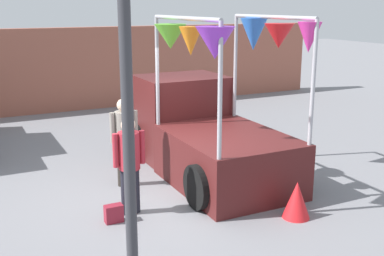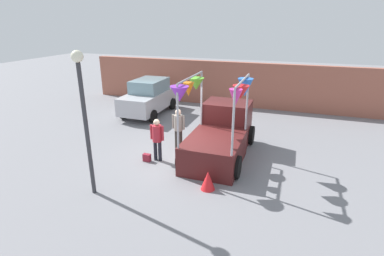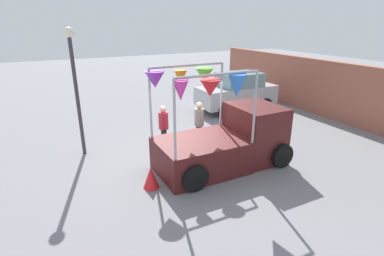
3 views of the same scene
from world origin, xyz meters
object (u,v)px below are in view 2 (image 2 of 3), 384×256
at_px(parked_car, 149,97).
at_px(street_lamp, 83,106).
at_px(person_vendor, 178,125).
at_px(handbag, 147,158).
at_px(vendor_truck, 221,132).
at_px(person_customer, 157,136).
at_px(folded_kite_bundle_crimson, 208,180).

relative_size(parked_car, street_lamp, 0.96).
relative_size(person_vendor, handbag, 5.89).
xyz_separation_m(vendor_truck, person_customer, (-2.02, -1.38, 0.07)).
distance_m(parked_car, person_customer, 5.97).
distance_m(person_customer, folded_kite_bundle_crimson, 2.73).
relative_size(parked_car, handbag, 14.29).
xyz_separation_m(parked_car, person_vendor, (3.28, -3.95, 0.05)).
distance_m(person_customer, street_lamp, 3.26).
height_order(handbag, folded_kite_bundle_crimson, folded_kite_bundle_crimson).
bearing_deg(vendor_truck, person_customer, -145.65).
bearing_deg(parked_car, street_lamp, -75.06).
bearing_deg(street_lamp, parked_car, 104.94).
xyz_separation_m(person_vendor, street_lamp, (-1.20, -3.85, 1.70)).
xyz_separation_m(parked_car, folded_kite_bundle_crimson, (5.25, -6.50, -0.64)).
distance_m(vendor_truck, person_customer, 2.45).
bearing_deg(person_customer, folded_kite_bundle_crimson, -29.86).
height_order(person_customer, folded_kite_bundle_crimson, person_customer).
bearing_deg(vendor_truck, handbag, -146.30).
relative_size(street_lamp, folded_kite_bundle_crimson, 6.94).
height_order(vendor_truck, folded_kite_bundle_crimson, vendor_truck).
xyz_separation_m(vendor_truck, folded_kite_bundle_crimson, (0.28, -2.70, -0.59)).
bearing_deg(handbag, person_customer, 29.74).
distance_m(handbag, street_lamp, 3.55).
relative_size(parked_car, person_vendor, 2.43).
bearing_deg(folded_kite_bundle_crimson, handbag, 157.08).
bearing_deg(person_customer, vendor_truck, 34.35).
bearing_deg(parked_car, folded_kite_bundle_crimson, -51.08).
bearing_deg(folded_kite_bundle_crimson, person_customer, 150.14).
height_order(vendor_truck, handbag, vendor_truck).
relative_size(parked_car, folded_kite_bundle_crimson, 6.67).
height_order(parked_car, folded_kite_bundle_crimson, parked_car).
distance_m(handbag, folded_kite_bundle_crimson, 2.88).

